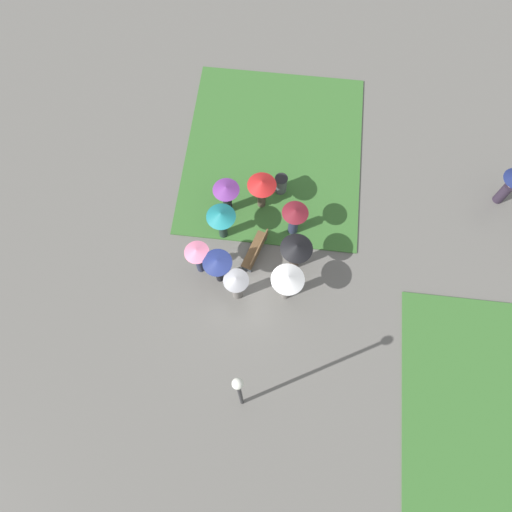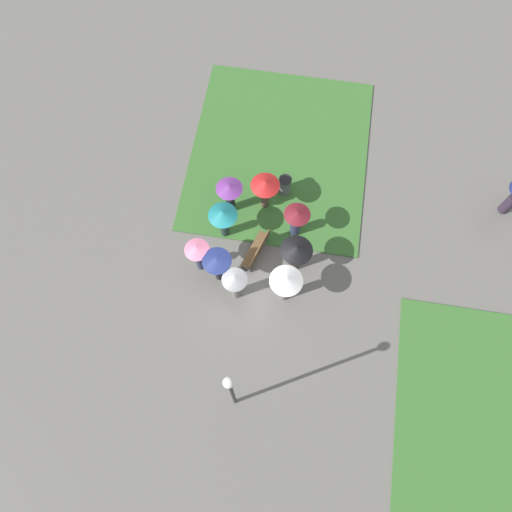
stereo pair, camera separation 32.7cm
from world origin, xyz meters
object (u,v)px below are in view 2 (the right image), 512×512
crowd_person_teal (223,217)px  crowd_person_pink (198,253)px  lamp_post (231,390)px  crowd_person_navy (217,263)px  crowd_person_red (265,187)px  trash_bin (285,186)px  crowd_person_maroon (296,219)px  crowd_person_purple (230,193)px  crowd_person_white (286,283)px  park_bench (257,250)px  crowd_person_black (296,252)px  crowd_person_grey (235,283)px

crowd_person_teal → crowd_person_pink: (1.50, -0.66, -0.11)m
lamp_post → crowd_person_navy: 4.92m
crowd_person_navy → crowd_person_red: 3.53m
trash_bin → crowd_person_teal: (2.24, -2.04, 0.92)m
crowd_person_maroon → crowd_person_red: bearing=-36.4°
crowd_person_purple → crowd_person_red: crowd_person_red is taller
crowd_person_purple → crowd_person_teal: (1.11, -0.04, 0.13)m
crowd_person_teal → crowd_person_pink: 1.64m
crowd_person_navy → crowd_person_purple: (-2.93, -0.09, -0.12)m
crowd_person_white → crowd_person_red: 3.92m
crowd_person_red → crowd_person_purple: bearing=-120.6°
park_bench → lamp_post: lamp_post is taller
crowd_person_black → crowd_person_pink: 3.55m
crowd_person_teal → crowd_person_white: (2.20, 2.64, 0.14)m
park_bench → crowd_person_red: (-2.20, -0.03, 0.95)m
crowd_person_maroon → park_bench: bearing=42.9°
crowd_person_purple → crowd_person_white: size_ratio=0.91×
crowd_person_black → crowd_person_grey: (1.43, -1.98, -0.17)m
lamp_post → crowd_person_grey: size_ratio=2.57×
crowd_person_purple → crowd_person_grey: bearing=166.3°
park_bench → crowd_person_purple: crowd_person_purple is taller
crowd_person_white → crowd_person_pink: (-0.70, -3.30, -0.25)m
crowd_person_white → crowd_person_black: bearing=120.1°
crowd_person_black → crowd_person_red: bearing=-152.0°
crowd_person_grey → crowd_person_red: 3.92m
crowd_person_navy → crowd_person_grey: crowd_person_grey is taller
park_bench → crowd_person_maroon: crowd_person_maroon is taller
crowd_person_purple → crowd_person_grey: 3.60m
crowd_person_navy → crowd_person_maroon: size_ratio=1.05×
crowd_person_red → crowd_person_white: bearing=-27.6°
lamp_post → crowd_person_pink: 5.50m
crowd_person_teal → crowd_person_red: bearing=112.6°
crowd_person_teal → crowd_person_pink: crowd_person_teal is taller
park_bench → crowd_person_grey: crowd_person_grey is taller
crowd_person_teal → crowd_person_navy: bearing=-21.5°
crowd_person_teal → crowd_person_white: crowd_person_white is taller
trash_bin → crowd_person_purple: (1.13, -2.00, 0.79)m
trash_bin → crowd_person_navy: 4.58m
crowd_person_navy → crowd_person_white: size_ratio=0.92×
crowd_person_maroon → crowd_person_pink: 3.89m
park_bench → trash_bin: (-2.95, 0.67, 0.02)m
crowd_person_purple → park_bench: bearing=-170.7°
crowd_person_navy → crowd_person_red: (-3.31, 1.22, 0.02)m
park_bench → crowd_person_pink: bearing=-51.2°
crowd_person_teal → park_bench: bearing=37.2°
trash_bin → crowd_person_pink: (3.74, -2.70, 0.81)m
trash_bin → crowd_person_grey: (4.63, -1.18, 0.76)m
park_bench → crowd_person_teal: bearing=-99.7°
trash_bin → crowd_person_teal: crowd_person_teal is taller
crowd_person_teal → crowd_person_white: bearing=24.6°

